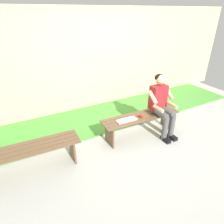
{
  "coord_description": "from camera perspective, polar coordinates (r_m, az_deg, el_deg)",
  "views": [
    {
      "loc": [
        2.13,
        2.7,
        2.34
      ],
      "look_at": [
        0.75,
        0.15,
        0.8
      ],
      "focal_mm": 30.74,
      "sensor_mm": 36.0,
      "label": 1
    }
  ],
  "objects": [
    {
      "name": "bench_near",
      "position": [
        3.98,
        8.53,
        -2.55
      ],
      "size": [
        1.68,
        0.49,
        0.45
      ],
      "rotation": [
        0.0,
        0.0,
        -0.04
      ],
      "color": "brown",
      "rests_on": "ground"
    },
    {
      "name": "brick_wall",
      "position": [
        4.99,
        -8.84,
        14.68
      ],
      "size": [
        9.5,
        0.24,
        2.45
      ],
      "primitive_type": "cube",
      "color": "#D1C684",
      "rests_on": "ground"
    },
    {
      "name": "person_seated",
      "position": [
        4.0,
        14.52,
        2.61
      ],
      "size": [
        0.5,
        0.69,
        1.26
      ],
      "color": "maroon",
      "rests_on": "ground"
    },
    {
      "name": "bench_far",
      "position": [
        3.36,
        -23.2,
        -11.29
      ],
      "size": [
        1.6,
        0.48,
        0.45
      ],
      "rotation": [
        0.0,
        0.0,
        -0.04
      ],
      "color": "brown",
      "rests_on": "ground"
    },
    {
      "name": "apple",
      "position": [
        3.86,
        8.61,
        -1.13
      ],
      "size": [
        0.07,
        0.07,
        0.07
      ],
      "primitive_type": "sphere",
      "color": "red",
      "rests_on": "bench_near"
    },
    {
      "name": "grass_strip",
      "position": [
        4.54,
        -10.85,
        -3.47
      ],
      "size": [
        9.0,
        1.38,
        0.03
      ],
      "primitive_type": "cube",
      "color": "#478C38",
      "rests_on": "ground"
    },
    {
      "name": "book_open",
      "position": [
        3.72,
        4.38,
        -2.45
      ],
      "size": [
        0.42,
        0.18,
        0.02
      ],
      "rotation": [
        0.0,
        0.0,
        -0.04
      ],
      "color": "white",
      "rests_on": "bench_near"
    },
    {
      "name": "ground_plane",
      "position": [
        3.1,
        2.41,
        -21.78
      ],
      "size": [
        10.0,
        7.0,
        0.04
      ],
      "primitive_type": "cube",
      "color": "#9E9E99"
    }
  ]
}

